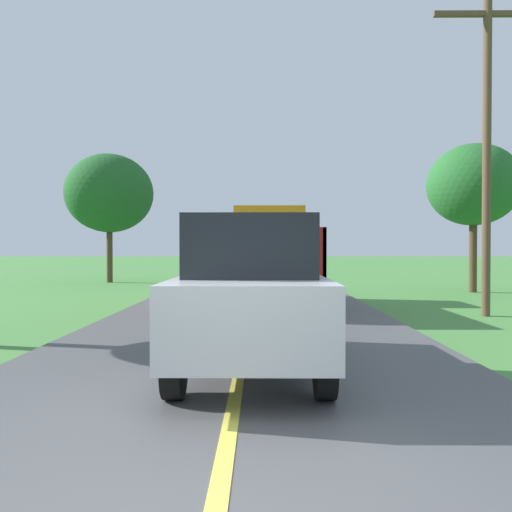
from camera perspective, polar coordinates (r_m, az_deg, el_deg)
The scene contains 5 objects.
banana_truck_near at distance 14.50m, azimuth 1.49°, elevation 0.25°, with size 2.38×5.82×2.80m.
utility_pole_roadside at distance 13.47m, azimuth 24.71°, elevation 11.68°, with size 2.56×0.20×7.60m.
roadside_tree_near_left at distance 25.09m, azimuth -16.30°, elevation 6.82°, with size 4.14×4.14×6.11m.
roadside_tree_mid_right at distance 20.36m, azimuth 23.43°, elevation 7.38°, with size 3.34×3.34×5.48m.
following_car at distance 6.37m, azimuth -0.52°, elevation -4.12°, with size 1.74×4.10×1.92m.
Camera 1 is at (0.26, -2.84, 1.62)m, focal length 35.28 mm.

